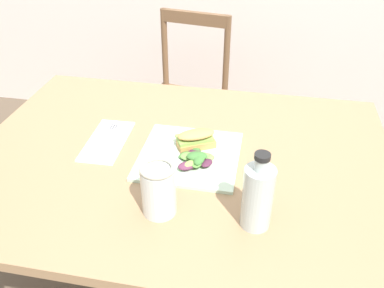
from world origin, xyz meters
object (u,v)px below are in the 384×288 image
(dining_table, at_px, (180,187))
(plate_lunch, at_px, (189,156))
(chair_wooden_far, at_px, (186,101))
(bottle_cold_brew, at_px, (257,200))
(sandwich_half_front, at_px, (196,139))
(mason_jar_iced_tea, at_px, (159,191))
(fork_on_napkin, at_px, (109,137))

(dining_table, bearing_deg, plate_lunch, 1.16)
(chair_wooden_far, bearing_deg, bottle_cold_brew, -70.04)
(bottle_cold_brew, bearing_deg, dining_table, 135.32)
(dining_table, bearing_deg, sandwich_half_front, 46.69)
(plate_lunch, relative_size, mason_jar_iced_tea, 2.05)
(chair_wooden_far, height_order, mason_jar_iced_tea, mason_jar_iced_tea)
(dining_table, height_order, fork_on_napkin, fork_on_napkin)
(plate_lunch, bearing_deg, chair_wooden_far, 102.61)
(dining_table, relative_size, chair_wooden_far, 1.45)
(mason_jar_iced_tea, bearing_deg, plate_lunch, 83.20)
(mason_jar_iced_tea, bearing_deg, bottle_cold_brew, 0.26)
(fork_on_napkin, relative_size, bottle_cold_brew, 0.90)
(chair_wooden_far, bearing_deg, plate_lunch, -77.39)
(dining_table, relative_size, bottle_cold_brew, 6.10)
(fork_on_napkin, distance_m, mason_jar_iced_tea, 0.38)
(plate_lunch, relative_size, sandwich_half_front, 2.29)
(sandwich_half_front, bearing_deg, plate_lunch, -104.64)
(bottle_cold_brew, height_order, mason_jar_iced_tea, bottle_cold_brew)
(mason_jar_iced_tea, bearing_deg, dining_table, 90.64)
(plate_lunch, relative_size, fork_on_napkin, 1.56)
(dining_table, height_order, chair_wooden_far, chair_wooden_far)
(mason_jar_iced_tea, bearing_deg, chair_wooden_far, 98.55)
(chair_wooden_far, bearing_deg, sandwich_half_front, -75.97)
(sandwich_half_front, height_order, mason_jar_iced_tea, mason_jar_iced_tea)
(chair_wooden_far, relative_size, bottle_cold_brew, 4.22)
(sandwich_half_front, distance_m, bottle_cold_brew, 0.34)
(chair_wooden_far, distance_m, bottle_cold_brew, 1.24)
(sandwich_half_front, relative_size, fork_on_napkin, 0.68)
(chair_wooden_far, distance_m, sandwich_half_front, 0.91)
(plate_lunch, distance_m, mason_jar_iced_tea, 0.25)
(chair_wooden_far, xyz_separation_m, bottle_cold_brew, (0.40, -1.11, 0.37))
(sandwich_half_front, height_order, fork_on_napkin, sandwich_half_front)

